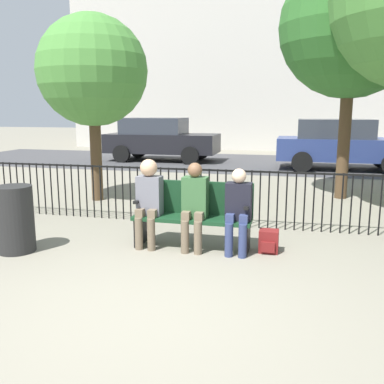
{
  "coord_description": "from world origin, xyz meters",
  "views": [
    {
      "loc": [
        1.36,
        -3.62,
        1.9
      ],
      "look_at": [
        0.0,
        1.95,
        0.8
      ],
      "focal_mm": 40.0,
      "sensor_mm": 36.0,
      "label": 1
    }
  ],
  "objects_px": {
    "trash_bin": "(15,219)",
    "tree_1": "(93,72)",
    "backpack": "(269,241)",
    "tree_2": "(352,26)",
    "park_bench": "(193,213)",
    "seated_person_1": "(194,202)",
    "parked_car_1": "(160,139)",
    "parked_car_0": "(341,144)",
    "seated_person_2": "(238,207)",
    "seated_person_0": "(149,197)"
  },
  "relations": [
    {
      "from": "trash_bin",
      "to": "tree_1",
      "type": "bearing_deg",
      "value": 97.8
    },
    {
      "from": "backpack",
      "to": "tree_2",
      "type": "height_order",
      "value": "tree_2"
    },
    {
      "from": "park_bench",
      "to": "tree_2",
      "type": "distance_m",
      "value": 5.64
    },
    {
      "from": "tree_2",
      "to": "seated_person_1",
      "type": "bearing_deg",
      "value": -118.58
    },
    {
      "from": "seated_person_1",
      "to": "parked_car_1",
      "type": "bearing_deg",
      "value": 110.48
    },
    {
      "from": "tree_1",
      "to": "tree_2",
      "type": "xyz_separation_m",
      "value": [
        5.1,
        1.44,
        0.91
      ]
    },
    {
      "from": "parked_car_0",
      "to": "parked_car_1",
      "type": "bearing_deg",
      "value": 170.96
    },
    {
      "from": "tree_1",
      "to": "tree_2",
      "type": "distance_m",
      "value": 5.38
    },
    {
      "from": "tree_1",
      "to": "parked_car_1",
      "type": "bearing_deg",
      "value": 97.34
    },
    {
      "from": "seated_person_2",
      "to": "tree_2",
      "type": "xyz_separation_m",
      "value": [
        1.7,
        4.22,
        2.95
      ]
    },
    {
      "from": "trash_bin",
      "to": "seated_person_2",
      "type": "bearing_deg",
      "value": 12.45
    },
    {
      "from": "tree_2",
      "to": "parked_car_1",
      "type": "xyz_separation_m",
      "value": [
        -6.03,
        5.79,
        -2.74
      ]
    },
    {
      "from": "tree_1",
      "to": "seated_person_0",
      "type": "bearing_deg",
      "value": -52.19
    },
    {
      "from": "tree_2",
      "to": "seated_person_0",
      "type": "bearing_deg",
      "value": -125.03
    },
    {
      "from": "parked_car_1",
      "to": "seated_person_0",
      "type": "bearing_deg",
      "value": -72.89
    },
    {
      "from": "seated_person_1",
      "to": "seated_person_2",
      "type": "bearing_deg",
      "value": -0.35
    },
    {
      "from": "backpack",
      "to": "parked_car_1",
      "type": "relative_size",
      "value": 0.07
    },
    {
      "from": "seated_person_2",
      "to": "trash_bin",
      "type": "distance_m",
      "value": 3.01
    },
    {
      "from": "seated_person_1",
      "to": "tree_2",
      "type": "height_order",
      "value": "tree_2"
    },
    {
      "from": "seated_person_0",
      "to": "parked_car_0",
      "type": "relative_size",
      "value": 0.29
    },
    {
      "from": "park_bench",
      "to": "seated_person_2",
      "type": "relative_size",
      "value": 1.43
    },
    {
      "from": "tree_1",
      "to": "parked_car_0",
      "type": "distance_m",
      "value": 8.5
    },
    {
      "from": "seated_person_2",
      "to": "tree_1",
      "type": "height_order",
      "value": "tree_1"
    },
    {
      "from": "park_bench",
      "to": "seated_person_0",
      "type": "distance_m",
      "value": 0.66
    },
    {
      "from": "seated_person_2",
      "to": "seated_person_0",
      "type": "bearing_deg",
      "value": 179.75
    },
    {
      "from": "tree_2",
      "to": "backpack",
      "type": "bearing_deg",
      "value": -107.55
    },
    {
      "from": "backpack",
      "to": "parked_car_0",
      "type": "distance_m",
      "value": 9.04
    },
    {
      "from": "seated_person_1",
      "to": "tree_1",
      "type": "xyz_separation_m",
      "value": [
        -2.81,
        2.77,
        2.0
      ]
    },
    {
      "from": "park_bench",
      "to": "trash_bin",
      "type": "relative_size",
      "value": 1.81
    },
    {
      "from": "tree_1",
      "to": "seated_person_2",
      "type": "bearing_deg",
      "value": -39.2
    },
    {
      "from": "seated_person_2",
      "to": "park_bench",
      "type": "bearing_deg",
      "value": 168.45
    },
    {
      "from": "trash_bin",
      "to": "park_bench",
      "type": "bearing_deg",
      "value": 18.78
    },
    {
      "from": "seated_person_0",
      "to": "tree_1",
      "type": "bearing_deg",
      "value": 127.81
    },
    {
      "from": "seated_person_1",
      "to": "trash_bin",
      "type": "distance_m",
      "value": 2.44
    },
    {
      "from": "parked_car_1",
      "to": "tree_1",
      "type": "bearing_deg",
      "value": -82.66
    },
    {
      "from": "seated_person_1",
      "to": "parked_car_0",
      "type": "height_order",
      "value": "parked_car_0"
    },
    {
      "from": "tree_2",
      "to": "parked_car_1",
      "type": "distance_m",
      "value": 8.8
    },
    {
      "from": "seated_person_0",
      "to": "parked_car_0",
      "type": "xyz_separation_m",
      "value": [
        3.36,
        8.98,
        0.14
      ]
    },
    {
      "from": "seated_person_0",
      "to": "seated_person_1",
      "type": "relative_size",
      "value": 1.02
    },
    {
      "from": "tree_1",
      "to": "trash_bin",
      "type": "distance_m",
      "value": 4.11
    },
    {
      "from": "park_bench",
      "to": "seated_person_2",
      "type": "height_order",
      "value": "seated_person_2"
    },
    {
      "from": "seated_person_2",
      "to": "parked_car_0",
      "type": "relative_size",
      "value": 0.27
    },
    {
      "from": "seated_person_0",
      "to": "seated_person_1",
      "type": "distance_m",
      "value": 0.66
    },
    {
      "from": "backpack",
      "to": "parked_car_1",
      "type": "bearing_deg",
      "value": 115.64
    },
    {
      "from": "seated_person_1",
      "to": "tree_2",
      "type": "distance_m",
      "value": 5.61
    },
    {
      "from": "park_bench",
      "to": "seated_person_0",
      "type": "xyz_separation_m",
      "value": [
        -0.61,
        -0.13,
        0.22
      ]
    },
    {
      "from": "parked_car_0",
      "to": "trash_bin",
      "type": "xyz_separation_m",
      "value": [
        -5.04,
        -9.63,
        -0.39
      ]
    },
    {
      "from": "parked_car_1",
      "to": "trash_bin",
      "type": "xyz_separation_m",
      "value": [
        1.4,
        -10.66,
        -0.39
      ]
    },
    {
      "from": "seated_person_0",
      "to": "parked_car_1",
      "type": "bearing_deg",
      "value": 107.11
    },
    {
      "from": "seated_person_2",
      "to": "trash_bin",
      "type": "relative_size",
      "value": 1.27
    }
  ]
}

